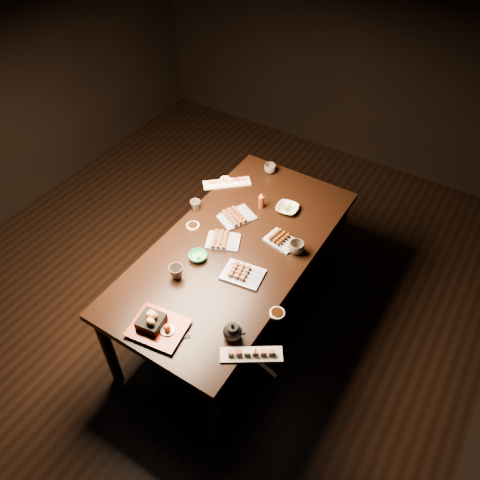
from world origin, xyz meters
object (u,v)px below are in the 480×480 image
object	(u,v)px
yakitori_plate_center	(223,239)
teacup_mid_right	(296,248)
dining_table	(236,285)
teacup_near_left	(176,272)
condiment_bottle	(261,200)
teacup_far_left	(196,205)
edamame_bowl_cream	(287,209)
sushi_platter_far	(227,182)
yakitori_plate_left	(237,215)
teapot	(232,331)
edamame_bowl_green	(198,256)
tempura_tray	(157,324)
sushi_platter_near	(251,353)
yakitori_plate_right	(243,272)
teacup_far_right	(270,169)

from	to	relation	value
yakitori_plate_center	teacup_mid_right	bearing A→B (deg)	-1.80
dining_table	teacup_near_left	distance (m)	0.59
condiment_bottle	dining_table	bearing A→B (deg)	-81.83
dining_table	teacup_far_left	bearing A→B (deg)	141.56
edamame_bowl_cream	teacup_far_left	xyz separation A→B (m)	(-0.54, -0.31, 0.01)
edamame_bowl_cream	teacup_far_left	world-z (taller)	teacup_far_left
teacup_near_left	teacup_far_left	distance (m)	0.61
sushi_platter_far	condiment_bottle	size ratio (longest dim) A/B	2.81
yakitori_plate_center	yakitori_plate_left	world-z (taller)	yakitori_plate_left
teapot	condiment_bottle	world-z (taller)	condiment_bottle
teacup_near_left	dining_table	bearing A→B (deg)	67.22
edamame_bowl_green	edamame_bowl_cream	world-z (taller)	same
tempura_tray	teacup_near_left	bearing A→B (deg)	103.97
teacup_near_left	teacup_far_left	xyz separation A→B (m)	(-0.26, 0.55, -0.01)
edamame_bowl_cream	teacup_near_left	world-z (taller)	teacup_near_left
sushi_platter_far	tempura_tray	bearing A→B (deg)	65.03
edamame_bowl_cream	yakitori_plate_left	bearing A→B (deg)	-135.05
sushi_platter_near	teacup_far_left	bearing A→B (deg)	106.56
sushi_platter_near	teacup_mid_right	size ratio (longest dim) A/B	3.28
yakitori_plate_right	teapot	size ratio (longest dim) A/B	1.95
yakitori_plate_right	teacup_near_left	xyz separation A→B (m)	(-0.33, -0.22, 0.01)
tempura_tray	teacup_mid_right	distance (m)	0.97
sushi_platter_near	sushi_platter_far	world-z (taller)	sushi_platter_far
edamame_bowl_green	teacup_near_left	xyz separation A→B (m)	(-0.02, -0.18, 0.02)
teacup_far_left	teacup_far_right	xyz separation A→B (m)	(0.23, 0.62, 0.00)
sushi_platter_far	edamame_bowl_cream	xyz separation A→B (m)	(0.51, -0.03, -0.00)
sushi_platter_near	teacup_far_left	world-z (taller)	teacup_far_left
sushi_platter_far	condiment_bottle	xyz separation A→B (m)	(0.34, -0.09, 0.04)
edamame_bowl_green	teapot	bearing A→B (deg)	-36.28
teacup_near_left	teacup_far_right	distance (m)	1.18
yakitori_plate_left	teacup_far_right	bearing A→B (deg)	32.43
yakitori_plate_left	teacup_far_left	xyz separation A→B (m)	(-0.29, -0.07, 0.00)
sushi_platter_far	tempura_tray	xyz separation A→B (m)	(0.38, -1.24, 0.03)
condiment_bottle	yakitori_plate_center	bearing A→B (deg)	-94.15
yakitori_plate_right	teapot	xyz separation A→B (m)	(0.18, -0.39, 0.02)
sushi_platter_near	yakitori_plate_center	world-z (taller)	yakitori_plate_center
tempura_tray	teacup_far_left	distance (m)	0.99
tempura_tray	condiment_bottle	xyz separation A→B (m)	(-0.04, 1.15, 0.01)
sushi_platter_near	teacup_mid_right	distance (m)	0.79
dining_table	yakitori_plate_center	distance (m)	0.41
condiment_bottle	teapot	bearing A→B (deg)	-67.76
yakitori_plate_center	teacup_far_left	size ratio (longest dim) A/B	2.93
teapot	teacup_far_right	bearing A→B (deg)	97.85
sushi_platter_far	teacup_far_right	xyz separation A→B (m)	(0.20, 0.28, 0.01)
yakitori_plate_right	teapot	bearing A→B (deg)	-74.27
dining_table	yakitori_plate_left	world-z (taller)	yakitori_plate_left
teacup_far_right	condiment_bottle	size ratio (longest dim) A/B	0.72
edamame_bowl_cream	condiment_bottle	bearing A→B (deg)	-160.46
edamame_bowl_cream	teacup_mid_right	distance (m)	0.39
sushi_platter_far	teacup_far_left	bearing A→B (deg)	43.03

